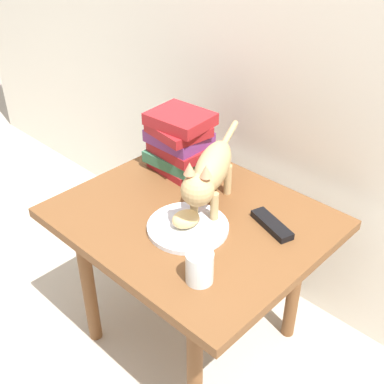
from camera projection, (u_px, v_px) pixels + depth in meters
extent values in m
plane|color=#B2A899|center=(192.00, 334.00, 1.75)|extent=(6.00, 6.00, 0.00)
cube|color=brown|center=(192.00, 219.00, 1.47)|extent=(0.75, 0.64, 0.03)
cylinder|color=brown|center=(88.00, 285.00, 1.61)|extent=(0.04, 0.04, 0.49)
cylinder|color=brown|center=(195.00, 371.00, 1.33)|extent=(0.04, 0.04, 0.49)
cylinder|color=brown|center=(190.00, 221.00, 1.89)|extent=(0.04, 0.04, 0.49)
cylinder|color=brown|center=(295.00, 281.00, 1.62)|extent=(0.04, 0.04, 0.49)
cylinder|color=silver|center=(188.00, 227.00, 1.40)|extent=(0.23, 0.23, 0.01)
ellipsoid|color=#E0BC7A|center=(186.00, 219.00, 1.38)|extent=(0.09, 0.10, 0.05)
cylinder|color=tan|center=(214.00, 208.00, 1.40)|extent=(0.02, 0.02, 0.10)
cylinder|color=tan|center=(194.00, 205.00, 1.42)|extent=(0.02, 0.02, 0.10)
cylinder|color=tan|center=(228.00, 180.00, 1.53)|extent=(0.02, 0.02, 0.10)
cylinder|color=tan|center=(209.00, 177.00, 1.54)|extent=(0.02, 0.02, 0.10)
ellipsoid|color=tan|center=(213.00, 167.00, 1.43)|extent=(0.20, 0.27, 0.11)
sphere|color=tan|center=(197.00, 190.00, 1.30)|extent=(0.09, 0.09, 0.09)
cone|color=#DD8460|center=(206.00, 171.00, 1.26)|extent=(0.03, 0.03, 0.03)
cone|color=#DD8460|center=(189.00, 168.00, 1.27)|extent=(0.03, 0.03, 0.03)
cylinder|color=tan|center=(230.00, 133.00, 1.59)|extent=(0.09, 0.15, 0.02)
cube|color=maroon|center=(179.00, 165.00, 1.67)|extent=(0.19, 0.16, 0.03)
cube|color=#336B4C|center=(177.00, 157.00, 1.65)|extent=(0.20, 0.15, 0.04)
cube|color=maroon|center=(181.00, 149.00, 1.63)|extent=(0.20, 0.15, 0.03)
cube|color=#72337A|center=(179.00, 137.00, 1.62)|extent=(0.19, 0.15, 0.04)
cube|color=maroon|center=(179.00, 130.00, 1.58)|extent=(0.19, 0.17, 0.03)
cube|color=maroon|center=(180.00, 119.00, 1.57)|extent=(0.20, 0.17, 0.04)
cylinder|color=silver|center=(200.00, 267.00, 1.21)|extent=(0.07, 0.07, 0.08)
cylinder|color=silver|center=(200.00, 273.00, 1.22)|extent=(0.06, 0.06, 0.04)
cube|color=black|center=(272.00, 225.00, 1.40)|extent=(0.16, 0.09, 0.02)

